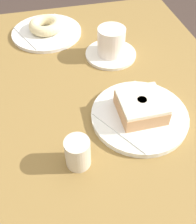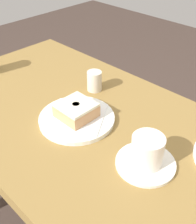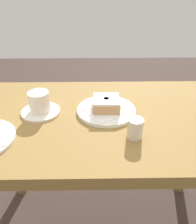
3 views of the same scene
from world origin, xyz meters
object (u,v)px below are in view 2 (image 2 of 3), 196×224
(plate_glazed_square, at_px, (77,119))
(donut_glazed_square, at_px, (76,110))
(sugar_jar, at_px, (94,81))
(coffee_cup, at_px, (147,154))

(plate_glazed_square, height_order, donut_glazed_square, donut_glazed_square)
(sugar_jar, bearing_deg, donut_glazed_square, -61.88)
(plate_glazed_square, bearing_deg, coffee_cup, -0.10)
(donut_glazed_square, bearing_deg, plate_glazed_square, 90.00)
(coffee_cup, height_order, sugar_jar, coffee_cup)
(donut_glazed_square, relative_size, coffee_cup, 0.67)
(sugar_jar, bearing_deg, plate_glazed_square, -61.88)
(coffee_cup, bearing_deg, plate_glazed_square, 179.90)
(plate_glazed_square, xyz_separation_m, coffee_cup, (0.26, -0.00, 0.03))
(plate_glazed_square, bearing_deg, donut_glazed_square, -90.00)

